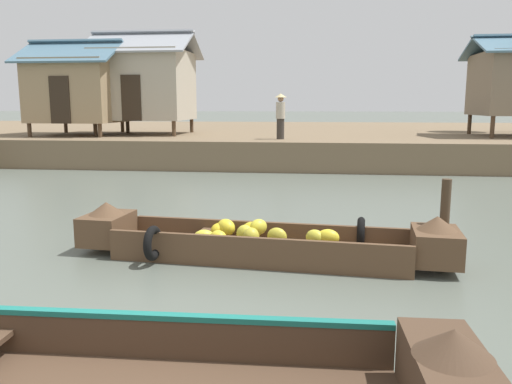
{
  "coord_description": "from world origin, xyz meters",
  "views": [
    {
      "loc": [
        1.85,
        -3.28,
        2.34
      ],
      "look_at": [
        0.73,
        6.14,
        0.71
      ],
      "focal_mm": 36.1,
      "sensor_mm": 36.0,
      "label": 1
    }
  ],
  "objects_px": {
    "stilt_house_left": "(79,90)",
    "mooring_post": "(444,221)",
    "banana_boat": "(259,241)",
    "stilt_house_mid_left": "(145,84)",
    "vendor_person": "(281,114)"
  },
  "relations": [
    {
      "from": "stilt_house_left",
      "to": "mooring_post",
      "type": "xyz_separation_m",
      "value": [
        11.73,
        -13.0,
        -2.29
      ]
    },
    {
      "from": "banana_boat",
      "to": "mooring_post",
      "type": "xyz_separation_m",
      "value": [
        2.74,
        0.17,
        0.35
      ]
    },
    {
      "from": "stilt_house_left",
      "to": "mooring_post",
      "type": "distance_m",
      "value": 17.66
    },
    {
      "from": "stilt_house_left",
      "to": "stilt_house_mid_left",
      "type": "xyz_separation_m",
      "value": [
        2.49,
        0.95,
        0.26
      ]
    },
    {
      "from": "mooring_post",
      "to": "banana_boat",
      "type": "bearing_deg",
      "value": -176.39
    },
    {
      "from": "banana_boat",
      "to": "stilt_house_left",
      "type": "xyz_separation_m",
      "value": [
        -8.99,
        13.17,
        2.64
      ]
    },
    {
      "from": "stilt_house_mid_left",
      "to": "stilt_house_left",
      "type": "bearing_deg",
      "value": -159.21
    },
    {
      "from": "vendor_person",
      "to": "mooring_post",
      "type": "distance_m",
      "value": 11.88
    },
    {
      "from": "banana_boat",
      "to": "stilt_house_left",
      "type": "relative_size",
      "value": 1.44
    },
    {
      "from": "vendor_person",
      "to": "banana_boat",
      "type": "bearing_deg",
      "value": -87.48
    },
    {
      "from": "banana_boat",
      "to": "mooring_post",
      "type": "height_order",
      "value": "mooring_post"
    },
    {
      "from": "stilt_house_mid_left",
      "to": "mooring_post",
      "type": "xyz_separation_m",
      "value": [
        9.24,
        -13.94,
        -2.54
      ]
    },
    {
      "from": "stilt_house_left",
      "to": "vendor_person",
      "type": "relative_size",
      "value": 2.41
    },
    {
      "from": "stilt_house_mid_left",
      "to": "mooring_post",
      "type": "bearing_deg",
      "value": -56.46
    },
    {
      "from": "stilt_house_left",
      "to": "stilt_house_mid_left",
      "type": "bearing_deg",
      "value": 20.79
    }
  ]
}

